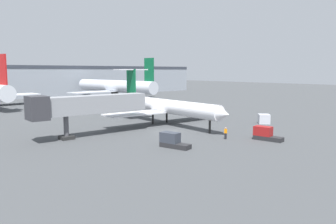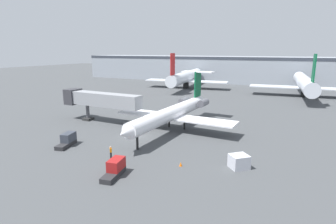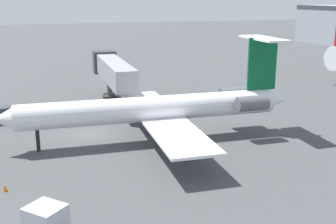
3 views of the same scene
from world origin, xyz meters
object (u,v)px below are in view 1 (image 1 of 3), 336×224
(baggage_tug_trailing, at_px, (172,141))
(traffic_cone_near, at_px, (255,128))
(baggage_tug_lead, at_px, (265,134))
(regional_jet, at_px, (163,105))
(cargo_container_uld, at_px, (264,119))
(parked_airliner_west_mid, at_px, (115,86))
(jet_bridge, at_px, (84,105))
(ground_crew_marshaller, at_px, (226,133))

(baggage_tug_trailing, xyz_separation_m, traffic_cone_near, (18.69, 0.67, -0.56))
(baggage_tug_lead, bearing_deg, baggage_tug_trailing, 158.29)
(regional_jet, bearing_deg, cargo_container_uld, -39.55)
(baggage_tug_lead, relative_size, parked_airliner_west_mid, 0.11)
(jet_bridge, bearing_deg, baggage_tug_lead, -45.54)
(jet_bridge, relative_size, parked_airliner_west_mid, 0.46)
(ground_crew_marshaller, height_order, traffic_cone_near, ground_crew_marshaller)
(jet_bridge, bearing_deg, baggage_tug_trailing, -68.25)
(ground_crew_marshaller, bearing_deg, baggage_tug_trailing, 173.21)
(baggage_tug_trailing, xyz_separation_m, parked_airliner_west_mid, (32.21, 66.40, 3.50))
(parked_airliner_west_mid, bearing_deg, regional_jet, -112.45)
(ground_crew_marshaller, xyz_separation_m, cargo_container_uld, (16.29, 4.45, -0.01))
(ground_crew_marshaller, distance_m, cargo_container_uld, 16.89)
(jet_bridge, relative_size, cargo_container_uld, 6.14)
(jet_bridge, relative_size, ground_crew_marshaller, 10.60)
(regional_jet, xyz_separation_m, cargo_container_uld, (14.34, -11.84, -2.55))
(traffic_cone_near, bearing_deg, baggage_tug_trailing, -177.96)
(regional_jet, height_order, cargo_container_uld, regional_jet)
(traffic_cone_near, distance_m, parked_airliner_west_mid, 67.23)
(baggage_tug_trailing, bearing_deg, cargo_container_uld, 7.54)
(baggage_tug_lead, bearing_deg, ground_crew_marshaller, 132.75)
(jet_bridge, distance_m, cargo_container_uld, 32.59)
(jet_bridge, bearing_deg, ground_crew_marshaller, -45.08)
(ground_crew_marshaller, bearing_deg, regional_jet, 83.18)
(parked_airliner_west_mid, bearing_deg, baggage_tug_lead, -105.16)
(baggage_tug_lead, height_order, baggage_tug_trailing, same)
(jet_bridge, distance_m, ground_crew_marshaller, 20.84)
(regional_jet, xyz_separation_m, parked_airliner_west_mid, (21.15, 51.19, 0.93))
(baggage_tug_lead, xyz_separation_m, traffic_cone_near, (5.85, 5.78, -0.56))
(jet_bridge, bearing_deg, traffic_cone_near, -27.95)
(baggage_tug_trailing, relative_size, cargo_container_uld, 1.45)
(baggage_tug_trailing, xyz_separation_m, cargo_container_uld, (25.40, 3.36, 0.01))
(baggage_tug_lead, distance_m, cargo_container_uld, 15.16)
(ground_crew_marshaller, distance_m, baggage_tug_lead, 5.48)
(regional_jet, bearing_deg, baggage_tug_lead, -85.01)
(jet_bridge, height_order, traffic_cone_near, jet_bridge)
(baggage_tug_lead, relative_size, cargo_container_uld, 1.44)
(jet_bridge, height_order, baggage_tug_trailing, jet_bridge)
(ground_crew_marshaller, bearing_deg, baggage_tug_lead, -47.25)
(baggage_tug_trailing, relative_size, traffic_cone_near, 7.68)
(baggage_tug_lead, bearing_deg, parked_airliner_west_mid, 74.84)
(baggage_tug_lead, bearing_deg, jet_bridge, 134.46)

